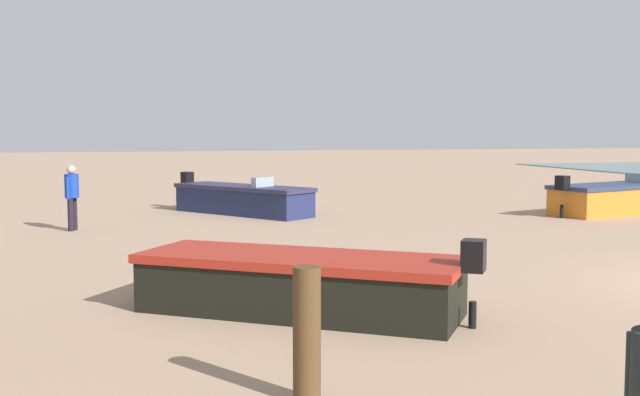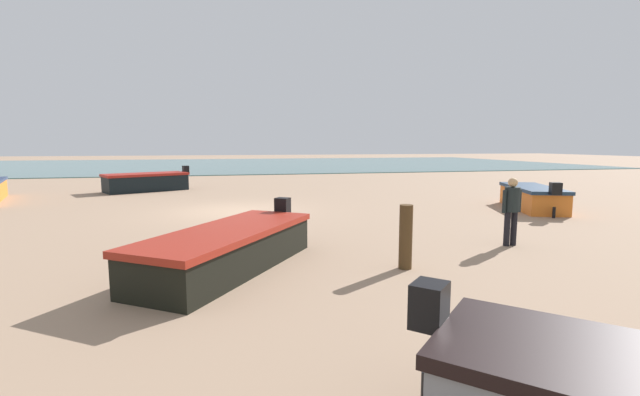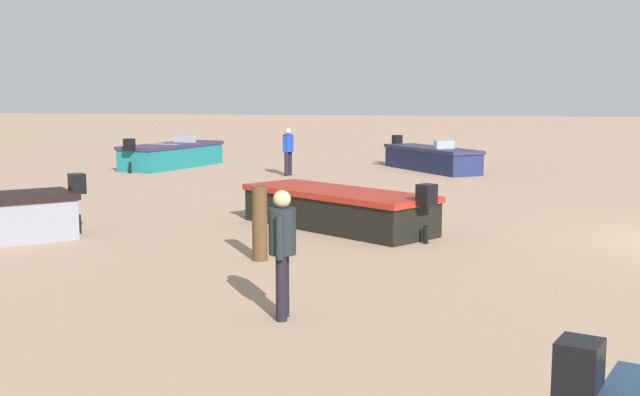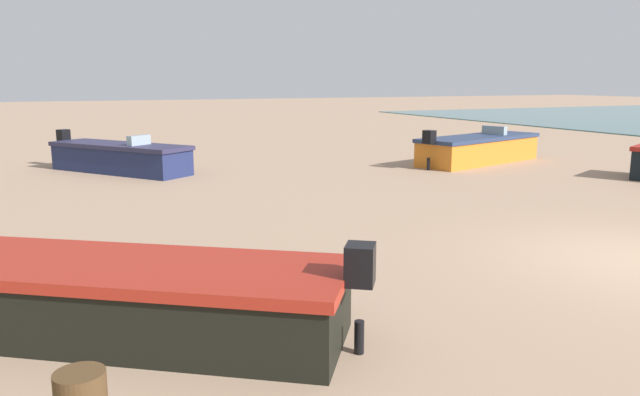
# 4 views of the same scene
# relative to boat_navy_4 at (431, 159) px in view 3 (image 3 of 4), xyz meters

# --- Properties ---
(boat_navy_4) EXTENTS (4.51, 3.79, 1.17)m
(boat_navy_4) POSITION_rel_boat_navy_4_xyz_m (0.00, 0.00, 0.00)
(boat_navy_4) COLOR #1E264F
(boat_navy_4) RESTS_ON ground
(boat_teal_5) EXTENTS (5.06, 2.68, 1.21)m
(boat_teal_5) POSITION_rel_boat_navy_4_xyz_m (-0.61, 9.65, 0.02)
(boat_teal_5) COLOR #186F72
(boat_teal_5) RESTS_ON ground
(boat_black_7) EXTENTS (3.76, 4.49, 1.12)m
(boat_black_7) POSITION_rel_boat_navy_4_xyz_m (-12.48, 1.22, -0.03)
(boat_black_7) COLOR black
(boat_black_7) RESTS_ON ground
(mooring_post_near_water) EXTENTS (0.26, 0.26, 1.25)m
(mooring_post_near_water) POSITION_rel_boat_navy_4_xyz_m (-15.81, 1.96, 0.19)
(mooring_post_near_water) COLOR #4C351D
(mooring_post_near_water) RESTS_ON ground
(beach_walker_foreground) EXTENTS (0.54, 0.37, 1.62)m
(beach_walker_foreground) POSITION_rel_boat_navy_4_xyz_m (-19.03, 0.76, 0.52)
(beach_walker_foreground) COLOR black
(beach_walker_foreground) RESTS_ON ground
(beach_walker_distant) EXTENTS (0.52, 0.45, 1.62)m
(beach_walker_distant) POSITION_rel_boat_navy_4_xyz_m (-2.64, 4.66, 0.52)
(beach_walker_distant) COLOR black
(beach_walker_distant) RESTS_ON ground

